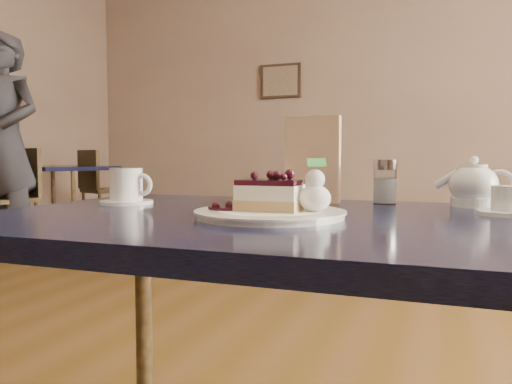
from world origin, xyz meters
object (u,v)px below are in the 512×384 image
(tea_set, at_px, (479,189))
(main_table, at_px, (278,253))
(cheesecake_slice, at_px, (270,195))
(coffee_set, at_px, (127,188))
(bg_table_far_left, at_px, (64,231))
(patron, at_px, (4,142))
(dessert_plate, at_px, (270,214))

(tea_set, bearing_deg, main_table, -143.23)
(main_table, height_order, cheesecake_slice, cheesecake_slice)
(cheesecake_slice, height_order, coffee_set, coffee_set)
(tea_set, bearing_deg, cheesecake_slice, -138.72)
(main_table, bearing_deg, coffee_set, 167.50)
(bg_table_far_left, relative_size, patron, 0.93)
(dessert_plate, relative_size, patron, 0.14)
(dessert_plate, xyz_separation_m, tea_set, (0.36, 0.31, 0.03))
(coffee_set, distance_m, bg_table_far_left, 4.19)
(dessert_plate, relative_size, coffee_set, 2.03)
(cheesecake_slice, bearing_deg, tea_set, 40.56)
(bg_table_far_left, bearing_deg, main_table, -21.13)
(main_table, xyz_separation_m, bg_table_far_left, (-3.26, 3.06, -0.55))
(cheesecake_slice, height_order, patron, patron)
(cheesecake_slice, bearing_deg, patron, 142.83)
(main_table, xyz_separation_m, coffee_set, (-0.39, 0.08, 0.11))
(cheesecake_slice, height_order, tea_set, tea_set)
(tea_set, height_order, patron, patron)
(cheesecake_slice, distance_m, tea_set, 0.47)
(dessert_plate, height_order, cheesecake_slice, cheesecake_slice)
(patron, bearing_deg, tea_set, -32.86)
(cheesecake_slice, distance_m, bg_table_far_left, 4.55)
(patron, bearing_deg, main_table, -38.77)
(coffee_set, distance_m, patron, 3.62)
(bg_table_far_left, height_order, patron, patron)
(main_table, bearing_deg, cheesecake_slice, -90.00)
(dessert_plate, xyz_separation_m, cheesecake_slice, (0.00, -0.00, 0.03))
(tea_set, xyz_separation_m, bg_table_far_left, (-3.62, 2.79, -0.67))
(main_table, height_order, patron, patron)
(main_table, distance_m, cheesecake_slice, 0.12)
(tea_set, xyz_separation_m, patron, (-3.58, 2.07, 0.20))
(coffee_set, height_order, bg_table_far_left, coffee_set)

